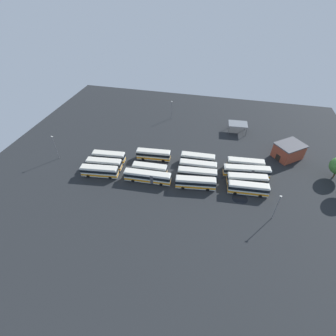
% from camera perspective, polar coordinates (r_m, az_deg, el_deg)
% --- Properties ---
extents(ground_plane, '(121.82, 121.82, 0.00)m').
position_cam_1_polar(ground_plane, '(77.31, 1.29, -0.96)').
color(ground_plane, black).
extents(bus_row0_slot0, '(11.42, 3.32, 3.51)m').
position_cam_1_polar(bus_row0_slot0, '(81.25, 17.50, 0.89)').
color(bus_row0_slot0, silver).
rests_on(bus_row0_slot0, ground_plane).
extents(bus_row0_slot1, '(14.08, 4.26, 3.51)m').
position_cam_1_polar(bus_row0_slot1, '(78.49, 17.79, -0.73)').
color(bus_row0_slot1, silver).
rests_on(bus_row0_slot1, ground_plane).
extents(bus_row0_slot2, '(11.69, 3.94, 3.51)m').
position_cam_1_polar(bus_row0_slot2, '(75.50, 17.84, -2.60)').
color(bus_row0_slot2, silver).
rests_on(bus_row0_slot2, ground_plane).
extents(bus_row0_slot3, '(11.32, 3.30, 3.51)m').
position_cam_1_polar(bus_row0_slot3, '(72.80, 18.08, -4.52)').
color(bus_row0_slot3, silver).
rests_on(bus_row0_slot3, ground_plane).
extents(bus_row1_slot0, '(10.93, 2.89, 3.51)m').
position_cam_1_polar(bus_row1_slot0, '(80.26, 6.92, 2.17)').
color(bus_row1_slot0, silver).
rests_on(bus_row1_slot0, ground_plane).
extents(bus_row1_slot1, '(11.57, 3.01, 3.51)m').
position_cam_1_polar(bus_row1_slot1, '(77.12, 6.96, 0.37)').
color(bus_row1_slot1, silver).
rests_on(bus_row1_slot1, ground_plane).
extents(bus_row1_slot2, '(11.77, 3.46, 3.51)m').
position_cam_1_polar(bus_row1_slot2, '(74.32, 6.78, -1.38)').
color(bus_row1_slot2, silver).
rests_on(bus_row1_slot2, ground_plane).
extents(bus_row1_slot3, '(11.74, 3.95, 3.51)m').
position_cam_1_polar(bus_row1_slot3, '(71.37, 6.42, -3.41)').
color(bus_row1_slot3, silver).
rests_on(bus_row1_slot3, ground_plane).
extents(bus_row2_slot0, '(11.28, 3.40, 3.51)m').
position_cam_1_polar(bus_row2_slot0, '(81.55, -3.39, 3.10)').
color(bus_row2_slot0, silver).
rests_on(bus_row2_slot0, ground_plane).
extents(bus_row2_slot2, '(10.66, 2.89, 3.51)m').
position_cam_1_polar(bus_row2_slot2, '(75.74, -4.25, -0.25)').
color(bus_row2_slot2, silver).
rests_on(bus_row2_slot2, ground_plane).
extents(bus_row2_slot3, '(13.97, 3.10, 3.51)m').
position_cam_1_polar(bus_row2_slot3, '(73.11, -4.72, -2.02)').
color(bus_row2_slot3, silver).
rests_on(bus_row2_slot3, ground_plane).
extents(bus_row3_slot1, '(10.73, 3.40, 3.51)m').
position_cam_1_polar(bus_row3_slot1, '(82.82, -13.55, 2.57)').
color(bus_row3_slot1, silver).
rests_on(bus_row3_slot1, ground_plane).
extents(bus_row3_slot2, '(11.16, 3.59, 3.51)m').
position_cam_1_polar(bus_row3_slot2, '(80.10, -14.57, 0.93)').
color(bus_row3_slot2, silver).
rests_on(bus_row3_slot2, ground_plane).
extents(bus_row3_slot3, '(11.44, 3.79, 3.51)m').
position_cam_1_polar(bus_row3_slot3, '(77.65, -15.60, -0.71)').
color(bus_row3_slot3, silver).
rests_on(bus_row3_slot3, ground_plane).
extents(depot_building, '(11.20, 10.87, 5.20)m').
position_cam_1_polar(depot_building, '(91.17, 26.18, 3.59)').
color(depot_building, '#99422D').
rests_on(depot_building, ground_plane).
extents(maintenance_shelter, '(7.38, 5.58, 3.69)m').
position_cam_1_polar(maintenance_shelter, '(98.94, 15.92, 9.77)').
color(maintenance_shelter, slate).
rests_on(maintenance_shelter, ground_plane).
extents(lamp_post_by_building, '(0.56, 0.28, 8.64)m').
position_cam_1_polar(lamp_post_by_building, '(88.17, -24.66, 4.55)').
color(lamp_post_by_building, slate).
rests_on(lamp_post_by_building, ground_plane).
extents(lamp_post_mid_lot, '(0.56, 0.28, 8.11)m').
position_cam_1_polar(lamp_post_mid_lot, '(66.73, 23.89, -8.14)').
color(lamp_post_mid_lot, slate).
rests_on(lamp_post_mid_lot, ground_plane).
extents(lamp_post_near_entrance, '(0.56, 0.28, 7.68)m').
position_cam_1_polar(lamp_post_near_entrance, '(104.73, 0.86, 13.51)').
color(lamp_post_near_entrance, slate).
rests_on(lamp_post_near_entrance, ground_plane).
extents(puddle_back_corner, '(3.16, 3.16, 0.01)m').
position_cam_1_polar(puddle_back_corner, '(85.26, -0.53, 3.47)').
color(puddle_back_corner, black).
rests_on(puddle_back_corner, ground_plane).
extents(puddle_front_lane, '(2.50, 2.50, 0.01)m').
position_cam_1_polar(puddle_front_lane, '(83.90, 4.75, 2.63)').
color(puddle_front_lane, black).
rests_on(puddle_front_lane, ground_plane).
extents(puddle_centre_drain, '(2.88, 2.88, 0.01)m').
position_cam_1_polar(puddle_centre_drain, '(77.35, 11.79, -1.94)').
color(puddle_centre_drain, black).
rests_on(puddle_centre_drain, ground_plane).
extents(puddle_between_rows, '(3.30, 3.30, 0.01)m').
position_cam_1_polar(puddle_between_rows, '(82.34, -6.38, 1.69)').
color(puddle_between_rows, black).
rests_on(puddle_between_rows, ground_plane).
extents(puddle_near_shelter, '(4.36, 4.36, 0.01)m').
position_cam_1_polar(puddle_near_shelter, '(71.86, 16.32, -6.85)').
color(puddle_near_shelter, black).
rests_on(puddle_near_shelter, ground_plane).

